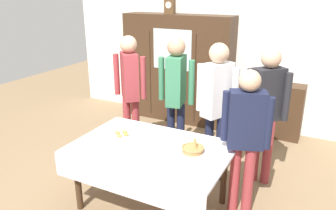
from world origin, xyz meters
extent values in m
plane|color=#846B4C|center=(0.00, 0.00, 0.00)|extent=(12.00, 12.00, 0.00)
cube|color=silver|center=(0.00, 2.65, 1.35)|extent=(6.40, 0.10, 2.70)
cylinder|color=#3D2819|center=(-0.70, -0.61, 0.36)|extent=(0.07, 0.07, 0.71)
cylinder|color=#3D2819|center=(-0.70, 0.21, 0.36)|extent=(0.07, 0.07, 0.71)
cylinder|color=#3D2819|center=(0.70, 0.21, 0.36)|extent=(0.07, 0.07, 0.71)
cube|color=silver|center=(0.00, -0.20, 0.73)|extent=(1.68, 1.10, 0.03)
cube|color=silver|center=(0.00, -0.75, 0.59)|extent=(1.68, 0.01, 0.24)
cube|color=#3D2819|center=(-0.90, 2.35, 0.97)|extent=(2.01, 0.45, 1.93)
cube|color=silver|center=(-0.90, 2.13, 1.35)|extent=(0.72, 0.01, 0.70)
cube|color=black|center=(-1.34, 2.13, 0.87)|extent=(0.01, 0.01, 1.55)
cube|color=black|center=(-0.46, 2.13, 0.87)|extent=(0.01, 0.01, 1.55)
cube|color=brown|center=(-1.06, 2.35, 2.05)|extent=(0.18, 0.10, 0.24)
cylinder|color=white|center=(-1.06, 2.30, 2.08)|extent=(0.11, 0.01, 0.11)
cube|color=black|center=(-1.06, 2.30, 2.10)|extent=(0.00, 0.00, 0.04)
cube|color=black|center=(-1.04, 2.30, 2.08)|extent=(0.05, 0.00, 0.00)
cube|color=#3D2819|center=(0.78, 2.41, 0.45)|extent=(1.05, 0.35, 0.90)
cube|color=#664C7A|center=(0.78, 2.41, 0.91)|extent=(0.14, 0.20, 0.03)
cube|color=#2D5184|center=(0.78, 2.41, 0.95)|extent=(0.16, 0.22, 0.04)
cube|color=#99332D|center=(0.78, 2.41, 0.98)|extent=(0.15, 0.16, 0.03)
cube|color=#664C7A|center=(0.78, 2.41, 1.00)|extent=(0.11, 0.17, 0.02)
cylinder|color=white|center=(-0.02, -0.49, 0.75)|extent=(0.13, 0.13, 0.01)
cylinder|color=white|center=(-0.02, -0.49, 0.78)|extent=(0.08, 0.08, 0.05)
torus|color=white|center=(0.02, -0.49, 0.78)|extent=(0.04, 0.01, 0.04)
cylinder|color=#47230F|center=(-0.02, -0.49, 0.80)|extent=(0.06, 0.06, 0.01)
cylinder|color=white|center=(0.02, -0.21, 0.75)|extent=(0.13, 0.13, 0.01)
cylinder|color=white|center=(0.02, -0.21, 0.78)|extent=(0.08, 0.08, 0.05)
torus|color=white|center=(0.06, -0.21, 0.78)|extent=(0.04, 0.01, 0.04)
cylinder|color=#47230F|center=(0.02, -0.21, 0.80)|extent=(0.06, 0.06, 0.01)
cylinder|color=white|center=(-0.11, 0.01, 0.75)|extent=(0.13, 0.13, 0.01)
cylinder|color=white|center=(-0.11, 0.01, 0.78)|extent=(0.08, 0.08, 0.05)
torus|color=white|center=(-0.07, 0.01, 0.78)|extent=(0.04, 0.01, 0.04)
cylinder|color=#47230F|center=(-0.11, 0.01, 0.80)|extent=(0.06, 0.06, 0.01)
cylinder|color=white|center=(-0.64, -0.55, 0.75)|extent=(0.13, 0.13, 0.01)
cylinder|color=white|center=(-0.64, -0.55, 0.78)|extent=(0.08, 0.08, 0.05)
torus|color=white|center=(-0.61, -0.55, 0.78)|extent=(0.04, 0.01, 0.04)
cylinder|color=#47230F|center=(-0.64, -0.55, 0.80)|extent=(0.06, 0.06, 0.01)
cylinder|color=silver|center=(-0.31, -0.41, 0.75)|extent=(0.13, 0.13, 0.01)
cylinder|color=silver|center=(-0.31, -0.41, 0.78)|extent=(0.08, 0.08, 0.05)
torus|color=silver|center=(-0.27, -0.41, 0.78)|extent=(0.04, 0.01, 0.04)
cylinder|color=#9E7542|center=(0.44, -0.11, 0.77)|extent=(0.22, 0.22, 0.05)
torus|color=#9E7542|center=(0.44, -0.11, 0.79)|extent=(0.24, 0.24, 0.02)
cylinder|color=tan|center=(0.47, -0.12, 0.84)|extent=(0.04, 0.03, 0.12)
cylinder|color=tan|center=(0.47, -0.11, 0.84)|extent=(0.04, 0.04, 0.12)
cylinder|color=tan|center=(0.47, -0.09, 0.84)|extent=(0.03, 0.03, 0.12)
cylinder|color=white|center=(-0.44, -0.11, 0.75)|extent=(0.28, 0.28, 0.01)
ellipsoid|color=#BC7F3D|center=(-0.38, -0.11, 0.77)|extent=(0.07, 0.05, 0.04)
ellipsoid|color=#BC7F3D|center=(-0.44, -0.05, 0.77)|extent=(0.07, 0.05, 0.04)
ellipsoid|color=#BC7F3D|center=(-0.50, -0.11, 0.77)|extent=(0.07, 0.05, 0.04)
ellipsoid|color=#BC7F3D|center=(-0.43, -0.17, 0.77)|extent=(0.07, 0.05, 0.04)
cube|color=silver|center=(0.48, -0.57, 0.75)|extent=(0.10, 0.01, 0.00)
ellipsoid|color=silver|center=(0.53, -0.57, 0.75)|extent=(0.03, 0.02, 0.01)
cube|color=silver|center=(0.16, -0.04, 0.75)|extent=(0.10, 0.01, 0.00)
ellipsoid|color=silver|center=(0.21, -0.04, 0.75)|extent=(0.03, 0.02, 0.01)
cylinder|color=#191E38|center=(0.34, 0.69, 0.44)|extent=(0.11, 0.11, 0.87)
cylinder|color=#191E38|center=(0.49, 0.69, 0.44)|extent=(0.11, 0.11, 0.87)
cube|color=silver|center=(0.41, 0.69, 1.20)|extent=(0.33, 0.41, 0.65)
sphere|color=tan|center=(0.41, 0.69, 1.64)|extent=(0.24, 0.24, 0.24)
cylinder|color=silver|center=(0.19, 0.69, 1.20)|extent=(0.08, 0.08, 0.59)
cylinder|color=silver|center=(0.63, 0.69, 1.20)|extent=(0.08, 0.08, 0.59)
cylinder|color=#933338|center=(-0.97, 0.78, 0.43)|extent=(0.11, 0.11, 0.87)
cylinder|color=#933338|center=(-0.82, 0.78, 0.43)|extent=(0.11, 0.11, 0.87)
cube|color=#933338|center=(-0.89, 0.78, 1.19)|extent=(0.39, 0.40, 0.65)
sphere|color=tan|center=(-0.89, 0.78, 1.64)|extent=(0.24, 0.24, 0.24)
cylinder|color=#933338|center=(-1.11, 0.78, 1.19)|extent=(0.08, 0.08, 0.59)
cylinder|color=#933338|center=(-0.67, 0.78, 1.19)|extent=(0.08, 0.08, 0.59)
cylinder|color=#191E38|center=(-0.28, 0.85, 0.44)|extent=(0.11, 0.11, 0.87)
cylinder|color=#191E38|center=(-0.13, 0.85, 0.44)|extent=(0.11, 0.11, 0.87)
cube|color=#33704C|center=(-0.21, 0.85, 1.20)|extent=(0.27, 0.39, 0.65)
sphere|color=tan|center=(-0.21, 0.85, 1.64)|extent=(0.24, 0.24, 0.24)
cylinder|color=#33704C|center=(-0.43, 0.85, 1.20)|extent=(0.08, 0.08, 0.59)
cylinder|color=#33704C|center=(0.01, 0.85, 1.20)|extent=(0.08, 0.08, 0.59)
cylinder|color=#933338|center=(0.84, 0.15, 0.40)|extent=(0.11, 0.11, 0.80)
cylinder|color=#933338|center=(0.99, 0.15, 0.40)|extent=(0.11, 0.11, 0.80)
cube|color=#191E38|center=(0.91, 0.15, 1.10)|extent=(0.41, 0.32, 0.60)
sphere|color=tan|center=(0.91, 0.15, 1.51)|extent=(0.22, 0.22, 0.22)
cylinder|color=#191E38|center=(0.69, 0.15, 1.10)|extent=(0.08, 0.08, 0.54)
cylinder|color=#191E38|center=(1.13, 0.15, 1.10)|extent=(0.08, 0.08, 0.54)
cylinder|color=#933338|center=(0.90, 0.87, 0.42)|extent=(0.11, 0.11, 0.85)
cylinder|color=#933338|center=(1.05, 0.87, 0.42)|extent=(0.11, 0.11, 0.85)
cube|color=#232328|center=(0.97, 0.87, 1.17)|extent=(0.39, 0.40, 0.64)
sphere|color=tan|center=(0.97, 0.87, 1.60)|extent=(0.23, 0.23, 0.23)
cylinder|color=#232328|center=(0.75, 0.87, 1.17)|extent=(0.08, 0.08, 0.57)
cylinder|color=#232328|center=(1.19, 0.87, 1.17)|extent=(0.08, 0.08, 0.57)
camera|label=1|loc=(1.59, -2.93, 2.34)|focal=35.02mm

